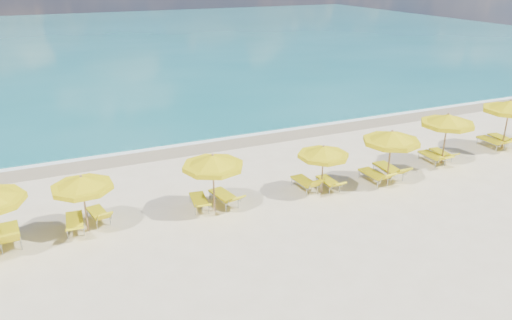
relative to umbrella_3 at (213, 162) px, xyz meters
name	(u,v)px	position (x,y,z in m)	size (l,w,h in m)	color
ground_plane	(271,200)	(2.38, -0.08, -2.00)	(120.00, 120.00, 0.00)	beige
ocean	(99,42)	(2.38, 47.92, -2.00)	(120.00, 80.00, 0.30)	#126369
wet_sand_band	(210,144)	(2.38, 7.32, -2.00)	(120.00, 2.60, 0.01)	tan
foam_line	(205,139)	(2.38, 8.12, -2.00)	(120.00, 1.20, 0.03)	white
whitecap_near	(72,111)	(-3.62, 16.92, -2.00)	(14.00, 0.36, 0.05)	white
whitecap_far	(233,73)	(10.38, 23.92, -2.00)	(18.00, 0.30, 0.05)	white
umbrella_2	(82,184)	(-4.59, 0.38, -0.16)	(2.74, 2.74, 2.16)	#A47952
umbrella_3	(213,162)	(0.00, 0.00, 0.00)	(2.50, 2.50, 2.34)	#A47952
umbrella_4	(323,152)	(4.56, -0.29, -0.21)	(2.69, 2.69, 2.10)	#A47952
umbrella_5	(392,138)	(7.64, -0.61, 0.07)	(2.65, 2.65, 2.42)	#A47952
umbrella_6	(448,120)	(11.47, 0.20, 0.12)	(3.08, 3.08, 2.48)	#A47952
umbrella_7	(510,107)	(15.77, 0.51, 0.21)	(3.30, 3.30, 2.59)	#A47952
lounger_1_right	(10,237)	(-7.07, 0.56, -1.75)	(0.79, 1.95, 0.94)	#A5A8AD
lounger_2_left	(75,225)	(-4.98, 0.63, -1.78)	(0.70, 1.88, 0.67)	#A5A8AD
lounger_2_right	(99,216)	(-4.13, 0.96, -1.80)	(0.82, 1.68, 0.75)	#A5A8AD
lounger_3_left	(199,203)	(-0.45, 0.45, -1.79)	(0.79, 1.83, 0.68)	#A5A8AD
lounger_3_right	(224,199)	(0.55, 0.37, -1.77)	(0.93, 1.94, 0.78)	#A5A8AD
lounger_4_left	(305,185)	(4.10, 0.26, -1.78)	(0.68, 1.75, 0.85)	#A5A8AD
lounger_4_right	(329,184)	(5.05, -0.04, -1.80)	(0.58, 1.65, 0.68)	#A5A8AD
lounger_5_left	(374,178)	(7.17, -0.30, -1.77)	(0.70, 1.86, 0.83)	#A5A8AD
lounger_5_right	(389,172)	(8.12, -0.09, -1.75)	(0.74, 2.02, 0.87)	#A5A8AD
lounger_6_left	(432,159)	(11.08, 0.43, -1.78)	(0.66, 1.85, 0.72)	#A5A8AD
lounger_6_right	(441,155)	(11.82, 0.65, -1.80)	(0.72, 1.69, 0.64)	#A5A8AD
lounger_7_left	(492,144)	(15.34, 0.81, -1.77)	(0.67, 1.94, 0.77)	#A5A8AD
lounger_7_right	(502,141)	(16.14, 0.87, -1.76)	(0.87, 1.92, 0.88)	#A5A8AD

